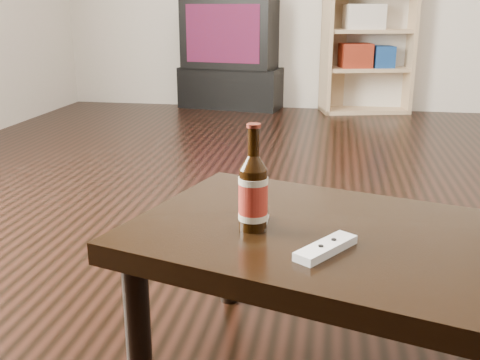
% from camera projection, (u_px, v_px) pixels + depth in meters
% --- Properties ---
extents(floor, '(5.00, 6.00, 0.01)m').
position_uv_depth(floor, '(344.00, 244.00, 2.17)').
color(floor, black).
rests_on(floor, ground).
extents(tv_stand, '(0.95, 0.59, 0.36)m').
position_uv_depth(tv_stand, '(233.00, 87.00, 5.06)').
color(tv_stand, black).
rests_on(tv_stand, floor).
extents(tv, '(0.87, 0.62, 0.60)m').
position_uv_depth(tv, '(232.00, 33.00, 4.92)').
color(tv, black).
rests_on(tv, tv_stand).
extents(bookshelf, '(0.79, 0.50, 1.36)m').
position_uv_depth(bookshelf, '(367.00, 27.00, 4.69)').
color(bookshelf, tan).
rests_on(bookshelf, floor).
extents(coffee_table, '(1.16, 0.87, 0.39)m').
position_uv_depth(coffee_table, '(358.00, 256.00, 1.26)').
color(coffee_table, black).
rests_on(coffee_table, floor).
extents(beer_bottle, '(0.09, 0.09, 0.24)m').
position_uv_depth(beer_bottle, '(253.00, 193.00, 1.26)').
color(beer_bottle, black).
rests_on(beer_bottle, coffee_table).
extents(phone, '(0.05, 0.10, 0.02)m').
position_uv_depth(phone, '(257.00, 220.00, 1.31)').
color(phone, silver).
rests_on(phone, coffee_table).
extents(remote, '(0.13, 0.16, 0.02)m').
position_uv_depth(remote, '(326.00, 248.00, 1.16)').
color(remote, silver).
rests_on(remote, coffee_table).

